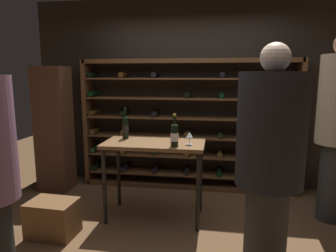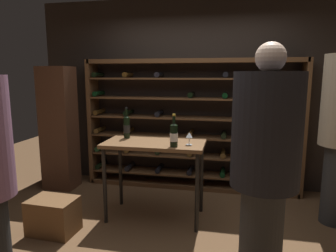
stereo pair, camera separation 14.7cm
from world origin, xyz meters
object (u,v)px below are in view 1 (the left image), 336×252
Objects in this scene: wine_rack at (187,126)px; wine_bottle_amber_reserve at (174,135)px; wine_bottle_green_slim at (125,127)px; tasting_table at (154,151)px; person_bystander_dark_jacket at (270,156)px; wine_glass_stemmed_right at (189,136)px; wine_crate at (53,218)px; display_cabinet at (54,129)px.

wine_rack reaches higher than wine_bottle_amber_reserve.
wine_rack is at bearing 54.40° from wine_bottle_green_slim.
person_bystander_dark_jacket is (1.10, -0.92, 0.24)m from tasting_table.
wine_bottle_amber_reserve reaches higher than wine_glass_stemmed_right.
wine_bottle_green_slim is 1.06× the size of wine_bottle_amber_reserve.
wine_glass_stemmed_right is (0.13, -1.12, 0.09)m from wine_rack.
wine_glass_stemmed_right is at bearing -11.43° from tasting_table.
wine_bottle_green_slim is 2.66× the size of wine_glass_stemmed_right.
wine_glass_stemmed_right reaches higher than wine_crate.
person_bystander_dark_jacket is at bearing -39.82° from tasting_table.
wine_crate is 1.54m from wine_bottle_amber_reserve.
tasting_table is 1.45m from person_bystander_dark_jacket.
wine_rack is at bearing 89.04° from wine_bottle_amber_reserve.
display_cabinet is at bearing 159.72° from wine_glass_stemmed_right.
person_bystander_dark_jacket reaches higher than display_cabinet.
wine_glass_stemmed_right is (0.78, -0.21, -0.04)m from wine_bottle_green_slim.
person_bystander_dark_jacket reaches higher than wine_crate.
wine_bottle_green_slim reaches higher than tasting_table.
display_cabinet reaches higher than wine_bottle_green_slim.
wine_bottle_amber_reserve is 0.19m from wine_glass_stemmed_right.
display_cabinet is 2.04m from wine_bottle_amber_reserve.
display_cabinet is 4.78× the size of wine_bottle_green_slim.
wine_bottle_amber_reserve is at bearing -143.45° from wine_glass_stemmed_right.
person_bystander_dark_jacket is 1.09m from wine_glass_stemmed_right.
display_cabinet reaches higher than tasting_table.
wine_rack is 1.63× the size of person_bystander_dark_jacket.
display_cabinet is at bearing 157.61° from tasting_table.
wine_rack is at bearing 96.48° from wine_glass_stemmed_right.
wine_crate is 3.44× the size of wine_glass_stemmed_right.
wine_rack is 1.08m from tasting_table.
wine_bottle_green_slim is (-1.48, 1.05, 0.01)m from person_bystander_dark_jacket.
person_bystander_dark_jacket reaches higher than wine_bottle_amber_reserve.
display_cabinet is at bearing -168.35° from wine_rack.
tasting_table is 0.40m from wine_bottle_amber_reserve.
tasting_table is 1.73m from display_cabinet.
wine_bottle_green_slim reaches higher than wine_crate.
wine_rack reaches higher than wine_glass_stemmed_right.
wine_bottle_green_slim is 0.71m from wine_bottle_amber_reserve.
person_bystander_dark_jacket is (0.82, -1.96, 0.11)m from wine_rack.
person_bystander_dark_jacket is 1.11m from wine_bottle_amber_reserve.
person_bystander_dark_jacket reaches higher than tasting_table.
display_cabinet is 5.08× the size of wine_bottle_amber_reserve.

